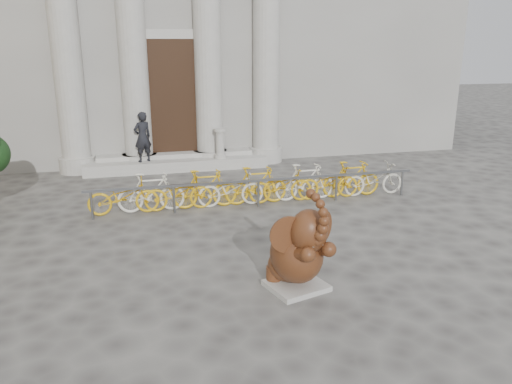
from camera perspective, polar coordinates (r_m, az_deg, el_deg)
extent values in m
plane|color=#474442|center=(8.27, -2.57, -12.54)|extent=(80.00, 80.00, 0.00)
cube|color=black|center=(17.16, -9.51, 10.52)|extent=(2.40, 0.16, 4.00)
cylinder|color=#A8A59E|center=(16.99, -20.96, 15.39)|extent=(0.90, 0.90, 8.00)
cylinder|color=#A8A59E|center=(16.90, -13.96, 15.96)|extent=(0.90, 0.90, 8.00)
cylinder|color=#A8A59E|center=(17.10, -5.57, 16.35)|extent=(0.90, 0.90, 8.00)
cylinder|color=#A8A59E|center=(17.52, 1.18, 16.42)|extent=(0.90, 0.90, 8.00)
cube|color=#A8A59E|center=(17.00, -9.02, 3.23)|extent=(6.00, 1.20, 0.36)
cube|color=#A8A59E|center=(8.73, 4.62, -10.61)|extent=(1.12, 1.05, 0.09)
ellipsoid|color=black|center=(8.73, 3.90, -8.21)|extent=(0.95, 0.92, 0.59)
ellipsoid|color=black|center=(8.49, 4.63, -7.07)|extent=(1.16, 1.31, 0.96)
cylinder|color=black|center=(8.77, 2.07, -9.21)|extent=(0.34, 0.34, 0.24)
cylinder|color=black|center=(9.02, 4.77, -8.50)|extent=(0.34, 0.34, 0.24)
cylinder|color=black|center=(8.04, 4.98, -7.06)|extent=(0.37, 0.59, 0.37)
cylinder|color=black|center=(8.26, 7.29, -6.46)|extent=(0.37, 0.59, 0.37)
ellipsoid|color=black|center=(8.05, 6.07, -4.50)|extent=(0.77, 0.74, 0.74)
cylinder|color=black|center=(7.98, 3.77, -4.92)|extent=(0.63, 0.07, 0.63)
cylinder|color=black|center=(8.32, 7.36, -4.10)|extent=(0.54, 0.39, 0.63)
cone|color=beige|center=(7.90, 6.18, -6.05)|extent=(0.16, 0.21, 0.10)
cone|color=beige|center=(8.03, 7.46, -5.73)|extent=(0.07, 0.21, 0.10)
cube|color=slate|center=(12.70, 0.27, 1.35)|extent=(8.58, 0.06, 0.06)
cylinder|color=slate|center=(12.47, -18.27, -1.47)|extent=(0.06, 0.06, 0.70)
cylinder|color=slate|center=(12.46, -9.33, -0.85)|extent=(0.06, 0.06, 0.70)
cylinder|color=slate|center=(12.79, 0.27, -0.16)|extent=(0.06, 0.06, 0.70)
cylinder|color=slate|center=(13.47, 9.15, 0.48)|extent=(0.06, 0.06, 0.70)
cylinder|color=slate|center=(14.33, 16.32, 0.99)|extent=(0.06, 0.06, 0.70)
imported|color=gold|center=(12.62, -14.94, -0.26)|extent=(1.70, 0.50, 1.00)
imported|color=silver|center=(12.62, -11.90, -0.04)|extent=(1.66, 0.47, 1.00)
imported|color=gold|center=(12.66, -8.87, 0.17)|extent=(1.70, 0.50, 1.00)
imported|color=gold|center=(12.73, -5.87, 0.37)|extent=(1.66, 0.47, 1.00)
imported|color=silver|center=(12.84, -2.91, 0.58)|extent=(1.70, 0.50, 1.00)
imported|color=gold|center=(12.98, 0.00, 0.78)|extent=(1.66, 0.47, 1.00)
imported|color=gold|center=(13.16, 2.83, 0.97)|extent=(1.70, 0.50, 1.00)
imported|color=silver|center=(13.36, 5.59, 1.15)|extent=(1.66, 0.47, 1.00)
imported|color=gold|center=(13.60, 8.25, 1.33)|extent=(1.70, 0.50, 1.00)
imported|color=gold|center=(13.86, 10.82, 1.49)|extent=(1.66, 0.47, 1.00)
imported|color=silver|center=(14.15, 13.29, 1.65)|extent=(1.70, 0.50, 1.00)
imported|color=black|center=(16.53, -12.84, 6.15)|extent=(0.70, 0.60, 1.62)
cylinder|color=#A8A59E|center=(16.83, -4.10, 4.10)|extent=(0.41, 0.41, 0.12)
cylinder|color=#A8A59E|center=(16.75, -4.13, 5.43)|extent=(0.28, 0.28, 0.92)
cylinder|color=#A8A59E|center=(16.67, -4.16, 7.08)|extent=(0.41, 0.41, 0.10)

